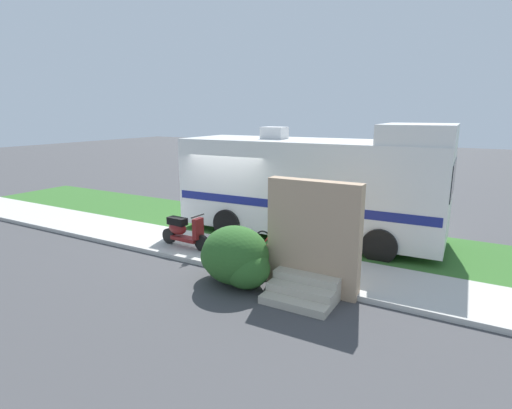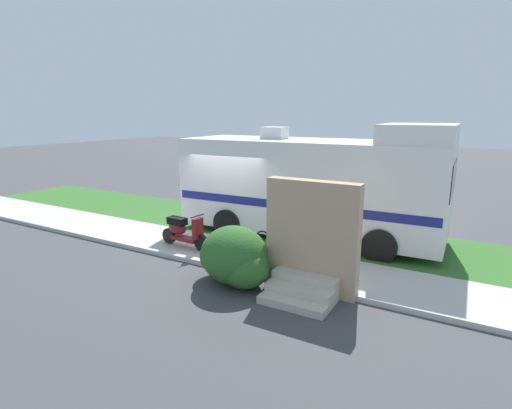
# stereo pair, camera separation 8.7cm
# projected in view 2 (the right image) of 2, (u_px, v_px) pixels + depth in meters

# --- Properties ---
(ground_plane) EXTENTS (80.00, 80.00, 0.00)m
(ground_plane) POSITION_uv_depth(u_px,v_px,m) (226.00, 238.00, 12.35)
(ground_plane) COLOR #424244
(sidewalk) EXTENTS (24.00, 2.00, 0.12)m
(sidewalk) POSITION_uv_depth(u_px,v_px,m) (201.00, 247.00, 11.32)
(sidewalk) COLOR beige
(sidewalk) RESTS_ON ground
(grass_strip) EXTENTS (24.00, 3.40, 0.08)m
(grass_strip) POSITION_uv_depth(u_px,v_px,m) (251.00, 225.00, 13.61)
(grass_strip) COLOR #336628
(grass_strip) RESTS_ON ground
(motorhome_rv) EXTENTS (7.81, 2.87, 3.46)m
(motorhome_rv) POSITION_uv_depth(u_px,v_px,m) (313.00, 185.00, 12.06)
(motorhome_rv) COLOR silver
(motorhome_rv) RESTS_ON ground
(scooter) EXTENTS (1.64, 0.50, 0.97)m
(scooter) POSITION_uv_depth(u_px,v_px,m) (183.00, 231.00, 11.13)
(scooter) COLOR black
(scooter) RESTS_ON ground
(bicycle) EXTENTS (1.68, 0.57, 0.88)m
(bicycle) POSITION_uv_depth(u_px,v_px,m) (279.00, 246.00, 10.12)
(bicycle) COLOR black
(bicycle) RESTS_ON ground
(pickup_truck_near) EXTENTS (5.18, 2.22, 1.74)m
(pickup_truck_near) POSITION_uv_depth(u_px,v_px,m) (305.00, 181.00, 17.01)
(pickup_truck_near) COLOR #B7B29E
(pickup_truck_near) RESTS_ON ground
(pickup_truck_far) EXTENTS (5.37, 2.46, 1.73)m
(pickup_truck_far) POSITION_uv_depth(u_px,v_px,m) (289.00, 168.00, 21.13)
(pickup_truck_far) COLOR #1E2328
(pickup_truck_far) RESTS_ON ground
(porch_steps) EXTENTS (2.00, 1.26, 2.40)m
(porch_steps) POSITION_uv_depth(u_px,v_px,m) (309.00, 249.00, 8.41)
(porch_steps) COLOR #BCB29E
(porch_steps) RESTS_ON ground
(bush_by_porch) EXTENTS (1.83, 1.37, 1.29)m
(bush_by_porch) POSITION_uv_depth(u_px,v_px,m) (234.00, 258.00, 8.94)
(bush_by_porch) COLOR #2D6026
(bush_by_porch) RESTS_ON ground
(bottle_green) EXTENTS (0.07, 0.07, 0.23)m
(bottle_green) POSITION_uv_depth(u_px,v_px,m) (306.00, 254.00, 10.33)
(bottle_green) COLOR brown
(bottle_green) RESTS_ON ground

